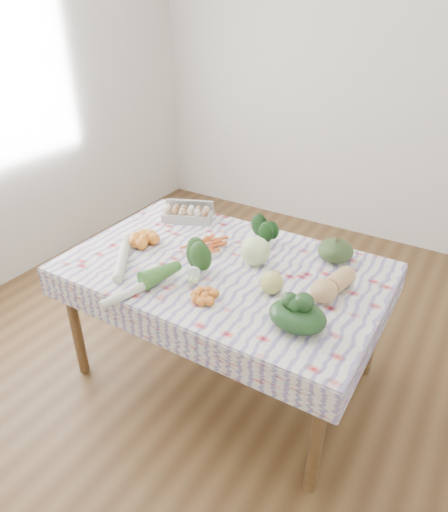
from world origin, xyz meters
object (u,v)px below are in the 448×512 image
(cabbage, at_px, (256,251))
(grapefruit, at_px, (272,282))
(butternut_squash, at_px, (333,283))
(egg_carton, at_px, (187,215))
(kabocha_squash, at_px, (336,250))
(dining_table, at_px, (224,279))

(cabbage, bearing_deg, grapefruit, -45.45)
(cabbage, relative_size, butternut_squash, 0.58)
(egg_carton, bearing_deg, cabbage, -44.34)
(kabocha_squash, height_order, grapefruit, kabocha_squash)
(dining_table, distance_m, cabbage, 0.23)
(kabocha_squash, height_order, cabbage, cabbage)
(dining_table, relative_size, butternut_squash, 5.90)
(egg_carton, height_order, kabocha_squash, kabocha_squash)
(egg_carton, xyz_separation_m, kabocha_squash, (0.96, 0.02, 0.02))
(dining_table, distance_m, kabocha_squash, 0.62)
(egg_carton, relative_size, kabocha_squash, 1.64)
(egg_carton, height_order, grapefruit, grapefruit)
(cabbage, bearing_deg, dining_table, -142.69)
(dining_table, bearing_deg, kabocha_squash, 36.42)
(kabocha_squash, xyz_separation_m, cabbage, (-0.35, -0.25, 0.02))
(egg_carton, distance_m, cabbage, 0.65)
(dining_table, distance_m, grapefruit, 0.36)
(egg_carton, bearing_deg, kabocha_squash, -22.09)
(kabocha_squash, relative_size, cabbage, 1.20)
(cabbage, height_order, grapefruit, cabbage)
(kabocha_squash, relative_size, grapefruit, 1.67)
(butternut_squash, bearing_deg, dining_table, -163.83)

